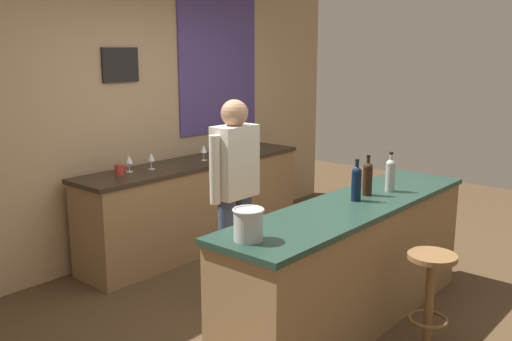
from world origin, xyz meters
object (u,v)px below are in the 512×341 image
Objects in this scene: wine_bottle_b at (368,177)px; wine_glass_e at (258,138)px; bartender at (235,187)px; ice_bucket at (248,224)px; wine_glass_a at (129,160)px; wine_glass_d at (215,146)px; wine_bottle_c at (390,174)px; bar_stool at (430,286)px; wine_glass_c at (204,150)px; coffee_mug at (120,170)px; wine_glass_b at (151,158)px; wine_bottle_a at (356,182)px.

wine_bottle_b reaches higher than wine_glass_e.
bartender is 1.21m from ice_bucket.
wine_glass_a is 1.03m from wine_glass_d.
bartender is at bearing 127.46° from wine_bottle_c.
wine_bottle_b is at bearing -59.97° from bartender.
wine_glass_a is (-0.35, 2.73, 0.55)m from bar_stool.
wine_glass_a is 1.74m from wine_glass_e.
wine_glass_d is (0.94, 1.15, 0.07)m from bartender.
wine_glass_c is 1.24× the size of coffee_mug.
wine_glass_e is 1.87m from coffee_mug.
bartender is 10.45× the size of wine_glass_b.
wine_glass_e is at bearing 4.54° from wine_glass_c.
wine_glass_e is at bearing 39.46° from ice_bucket.
wine_bottle_a reaches higher than wine_glass_a.
wine_bottle_c reaches higher than wine_glass_b.
wine_bottle_a is 1.97× the size of wine_glass_d.
wine_bottle_c is at bearing 50.40° from bar_stool.
wine_bottle_a is at bearing -70.63° from bartender.
wine_glass_d is at bearing 78.04° from wine_bottle_b.
wine_glass_e is at bearing -1.70° from wine_glass_a.
wine_bottle_b reaches higher than ice_bucket.
wine_bottle_c is 1.97× the size of wine_glass_a.
wine_glass_c is 0.22m from wine_glass_d.
bar_stool is (0.26, -1.52, -0.48)m from bartender.
wine_bottle_a is 1.00× the size of wine_bottle_c.
wine_glass_a and wine_glass_b have the same top height.
wine_glass_a is at bearing 70.54° from ice_bucket.
wine_glass_a is 1.24× the size of coffee_mug.
wine_bottle_b is at bearing -73.95° from wine_glass_a.
wine_bottle_c is 1.97× the size of wine_glass_c.
bar_stool is at bearing -86.81° from wine_glass_b.
wine_bottle_a is at bearing -174.53° from wine_bottle_b.
wine_bottle_b and wine_bottle_c have the same top height.
bartender reaches higher than bar_stool.
wine_glass_c is at bearing -164.65° from wine_glass_d.
wine_glass_d is (0.68, 2.66, 0.55)m from bar_stool.
wine_bottle_a is 1.97× the size of wine_glass_a.
wine_bottle_c is at bearing -18.00° from wine_bottle_b.
ice_bucket is 2.69m from wine_glass_d.
wine_bottle_b is at bearing -78.90° from wine_glass_b.
wine_glass_e is (1.64, 1.16, 0.07)m from bartender.
wine_bottle_a reaches higher than wine_glass_b.
ice_bucket is 2.14m from coffee_mug.
bartender is 10.45× the size of wine_glass_a.
wine_bottle_c reaches higher than ice_bucket.
wine_bottle_a reaches higher than wine_glass_d.
bartender is 1.20m from wine_bottle_c.
bar_stool is 5.44× the size of coffee_mug.
ice_bucket is at bearing 177.23° from wine_bottle_c.
wine_glass_b is at bearing 95.75° from wine_bottle_a.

